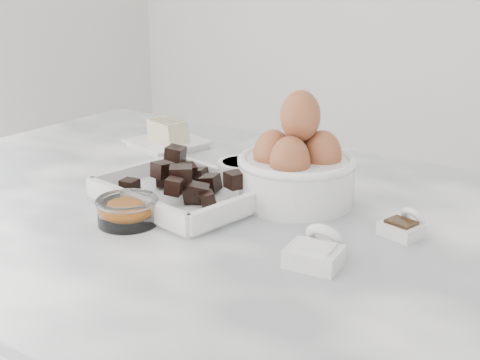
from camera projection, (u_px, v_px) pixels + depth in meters
name	position (u px, v px, depth m)	size (l,w,h in m)	color
marble_slab	(217.00, 221.00, 0.98)	(1.20, 0.80, 0.04)	white
chocolate_dish	(181.00, 187.00, 0.99)	(0.26, 0.21, 0.06)	white
butter_plate	(166.00, 137.00, 1.28)	(0.16, 0.16, 0.05)	white
sugar_ramekin	(242.00, 174.00, 1.05)	(0.08, 0.08, 0.05)	white
egg_bowl	(297.00, 167.00, 0.98)	(0.18, 0.18, 0.17)	white
honey_bowl	(293.00, 201.00, 0.95)	(0.08, 0.08, 0.03)	white
zest_bowl	(127.00, 210.00, 0.91)	(0.09, 0.09, 0.04)	white
vanilla_spoon	(404.00, 226.00, 0.88)	(0.06, 0.07, 0.04)	white
salt_spoon	(316.00, 251.00, 0.80)	(0.07, 0.08, 0.05)	white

